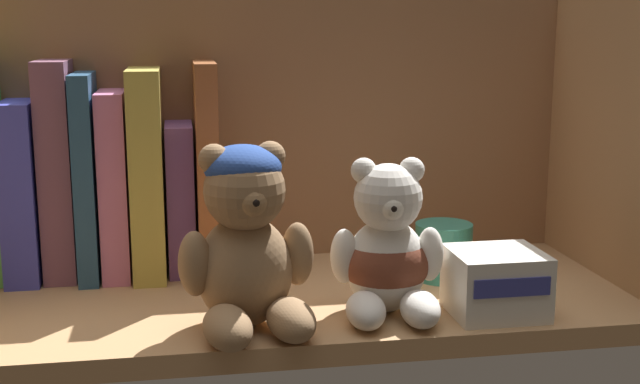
% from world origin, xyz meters
% --- Properties ---
extents(shelf_board, '(0.65, 0.27, 0.02)m').
position_xyz_m(shelf_board, '(0.00, 0.00, 0.01)').
color(shelf_board, tan).
rests_on(shelf_board, ground).
extents(shelf_back_panel, '(0.68, 0.01, 0.31)m').
position_xyz_m(shelf_back_panel, '(0.00, 0.14, 0.15)').
color(shelf_back_panel, '#8F6242').
rests_on(shelf_back_panel, ground).
extents(shelf_side_panel_right, '(0.02, 0.29, 0.31)m').
position_xyz_m(shelf_side_panel_right, '(0.33, 0.00, 0.15)').
color(shelf_side_panel_right, tan).
rests_on(shelf_side_panel_right, ground).
extents(book_2, '(0.03, 0.12, 0.18)m').
position_xyz_m(book_2, '(-0.25, 0.11, 0.11)').
color(book_2, '#3F44C1').
rests_on(book_2, shelf_board).
extents(book_3, '(0.03, 0.10, 0.22)m').
position_xyz_m(book_3, '(-0.22, 0.11, 0.13)').
color(book_3, '#784A60').
rests_on(book_3, shelf_board).
extents(book_4, '(0.02, 0.13, 0.21)m').
position_xyz_m(book_4, '(-0.19, 0.11, 0.12)').
color(book_4, navy).
rests_on(book_4, shelf_board).
extents(book_5, '(0.03, 0.12, 0.19)m').
position_xyz_m(book_5, '(-0.16, 0.11, 0.11)').
color(book_5, '#CA709B').
rests_on(book_5, shelf_board).
extents(book_6, '(0.03, 0.14, 0.21)m').
position_xyz_m(book_6, '(-0.13, 0.11, 0.13)').
color(book_6, gold).
rests_on(book_6, shelf_board).
extents(book_7, '(0.03, 0.11, 0.15)m').
position_xyz_m(book_7, '(-0.10, 0.11, 0.10)').
color(book_7, '#754A89').
rests_on(book_7, shelf_board).
extents(book_8, '(0.02, 0.14, 0.22)m').
position_xyz_m(book_8, '(-0.07, 0.11, 0.13)').
color(book_8, '#98522B').
rests_on(book_8, shelf_board).
extents(teddy_bear_larger, '(0.12, 0.12, 0.16)m').
position_xyz_m(teddy_bear_larger, '(-0.04, -0.08, 0.10)').
color(teddy_bear_larger, '#93704C').
rests_on(teddy_bear_larger, shelf_board).
extents(teddy_bear_smaller, '(0.10, 0.11, 0.14)m').
position_xyz_m(teddy_bear_smaller, '(0.08, -0.07, 0.08)').
color(teddy_bear_smaller, white).
rests_on(teddy_bear_smaller, shelf_board).
extents(pillar_candle, '(0.06, 0.06, 0.06)m').
position_xyz_m(pillar_candle, '(0.16, 0.02, 0.05)').
color(pillar_candle, '#2D7A66').
rests_on(pillar_candle, shelf_board).
extents(small_product_box, '(0.08, 0.07, 0.06)m').
position_xyz_m(small_product_box, '(0.18, -0.09, 0.05)').
color(small_product_box, silver).
rests_on(small_product_box, shelf_board).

